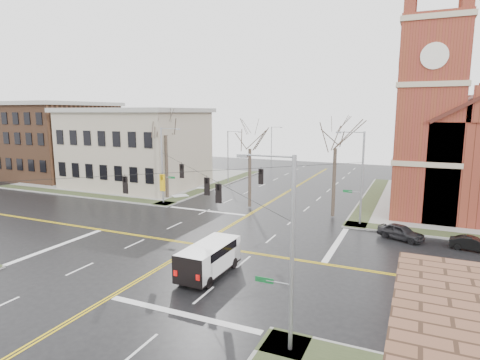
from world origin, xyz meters
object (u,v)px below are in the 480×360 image
at_px(streetlight_north_b, 272,145).
at_px(tree_nw_near, 250,145).
at_px(signal_pole_ne, 360,175).
at_px(signal_pole_nw, 163,163).
at_px(cargo_van, 211,256).
at_px(parked_car_b, 473,244).
at_px(tree_ne, 335,144).
at_px(tree_nw_far, 166,131).
at_px(parked_car_a, 401,232).
at_px(streetlight_north_a, 229,154).
at_px(signal_pole_se, 288,249).

xyz_separation_m(streetlight_north_b, tree_nw_near, (9.46, -34.12, 2.81)).
relative_size(signal_pole_ne, signal_pole_nw, 1.00).
bearing_deg(cargo_van, parked_car_b, 37.82).
distance_m(streetlight_north_b, tree_ne, 39.61).
xyz_separation_m(tree_nw_far, tree_ne, (21.21, -0.77, -0.87)).
height_order(parked_car_a, parked_car_b, parked_car_a).
xyz_separation_m(streetlight_north_a, tree_nw_far, (-2.09, -13.77, 4.14)).
bearing_deg(signal_pole_ne, tree_nw_far, 173.52).
relative_size(signal_pole_nw, parked_car_b, 2.67).
distance_m(parked_car_a, tree_nw_near, 18.61).
distance_m(signal_pole_nw, cargo_van, 22.66).
bearing_deg(parked_car_b, signal_pole_ne, 76.88).
distance_m(streetlight_north_b, parked_car_b, 51.21).
relative_size(signal_pole_ne, streetlight_north_a, 1.12).
bearing_deg(parked_car_a, streetlight_north_b, 58.12).
height_order(signal_pole_ne, signal_pole_se, same).
xyz_separation_m(streetlight_north_a, tree_ne, (19.12, -14.54, 3.27)).
distance_m(streetlight_north_a, streetlight_north_b, 20.00).
bearing_deg(signal_pole_nw, parked_car_b, -6.72).
bearing_deg(tree_nw_near, tree_nw_far, 178.27).
xyz_separation_m(parked_car_a, tree_nw_far, (-28.08, 5.77, 7.94)).
height_order(signal_pole_nw, parked_car_b, signal_pole_nw).
relative_size(signal_pole_se, cargo_van, 1.59).
distance_m(streetlight_north_a, tree_nw_far, 14.53).
height_order(streetlight_north_b, cargo_van, streetlight_north_b).
xyz_separation_m(signal_pole_ne, tree_nw_near, (-12.51, 2.38, 2.33)).
height_order(streetlight_north_b, parked_car_b, streetlight_north_b).
distance_m(parked_car_a, tree_ne, 11.06).
relative_size(tree_nw_far, tree_ne, 1.11).
bearing_deg(signal_pole_ne, tree_ne, 145.45).
bearing_deg(streetlight_north_a, cargo_van, -66.25).
xyz_separation_m(signal_pole_ne, signal_pole_se, (0.00, -23.00, 0.00)).
xyz_separation_m(streetlight_north_a, cargo_van, (14.49, -32.93, -3.21)).
xyz_separation_m(parked_car_a, parked_car_b, (5.40, -0.73, -0.11)).
bearing_deg(streetlight_north_a, parked_car_a, -36.94).
relative_size(streetlight_north_b, parked_car_a, 2.04).
height_order(streetlight_north_b, parked_car_a, streetlight_north_b).
bearing_deg(tree_nw_near, signal_pole_nw, -166.76).
bearing_deg(tree_ne, tree_nw_far, 177.93).
xyz_separation_m(signal_pole_se, streetlight_north_a, (-21.97, 39.50, -0.48)).
relative_size(signal_pole_nw, streetlight_north_b, 1.12).
height_order(signal_pole_ne, signal_pole_nw, same).
relative_size(streetlight_north_b, tree_ne, 0.75).
bearing_deg(streetlight_north_a, signal_pole_nw, -92.32).
distance_m(tree_nw_far, tree_ne, 21.24).
bearing_deg(tree_ne, signal_pole_ne, -34.55).
xyz_separation_m(signal_pole_se, tree_ne, (-2.85, 24.96, 2.79)).
bearing_deg(streetlight_north_a, parked_car_b, -32.86).
xyz_separation_m(cargo_van, parked_car_b, (16.90, 12.66, -0.70)).
relative_size(signal_pole_ne, parked_car_b, 2.67).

